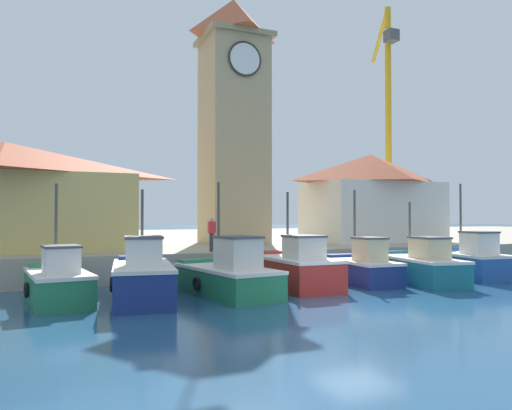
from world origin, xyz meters
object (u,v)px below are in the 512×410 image
Objects in this scene: fishing_boat_right_inner at (469,262)px; fishing_boat_center at (362,268)px; fishing_boat_mid_left at (295,269)px; fishing_boat_mid_right at (419,266)px; fishing_boat_far_left at (58,283)px; warehouse_right at (372,197)px; clock_tower at (234,115)px; warehouse_left at (4,195)px; dock_worker_near_tower at (212,233)px; port_crane_near at (388,145)px; fishing_boat_left_inner at (227,276)px; fishing_boat_left_outer at (142,278)px.

fishing_boat_center is at bearing 177.58° from fishing_boat_right_inner.
fishing_boat_mid_right is at bearing -6.42° from fishing_boat_mid_left.
fishing_boat_right_inner reaches higher than fishing_boat_far_left.
fishing_boat_center is 2.59m from fishing_boat_mid_right.
warehouse_right is (7.09, 8.94, 3.54)m from fishing_boat_center.
fishing_boat_mid_right is (14.76, -0.61, 0.02)m from fishing_boat_far_left.
warehouse_right is (19.37, 9.09, 3.54)m from fishing_boat_far_left.
warehouse_left is at bearing -172.52° from clock_tower.
fishing_boat_center is 6.96m from dock_worker_near_tower.
warehouse_left is (-11.17, 8.78, 3.17)m from fishing_boat_mid_left.
clock_tower reaches higher than fishing_boat_mid_left.
fishing_boat_mid_left is at bearing -38.17° from warehouse_left.
port_crane_near is at bearing 46.96° from warehouse_right.
fishing_boat_right_inner is (5.97, -0.25, 0.07)m from fishing_boat_center.
fishing_boat_left_inner is 8.94m from fishing_boat_mid_right.
fishing_boat_left_outer is 0.58× the size of warehouse_right.
fishing_boat_far_left is 0.21× the size of port_crane_near.
warehouse_right is at bearing 30.69° from fishing_boat_left_outer.
fishing_boat_left_inner is at bearing -111.61° from clock_tower.
fishing_boat_mid_right is at bearing -124.87° from port_crane_near.
clock_tower reaches higher than fishing_boat_left_outer.
clock_tower reaches higher than fishing_boat_mid_right.
port_crane_near is (27.83, 18.14, 8.61)m from fishing_boat_far_left.
fishing_boat_mid_left is at bearing 0.28° from fishing_boat_far_left.
port_crane_near is at bearing 49.18° from fishing_boat_center.
port_crane_near reaches higher than warehouse_left.
port_crane_near reaches higher than fishing_boat_left_outer.
warehouse_left reaches higher than fishing_boat_right_inner.
fishing_boat_center is 0.77× the size of fishing_boat_mid_right.
warehouse_right is at bearing 64.57° from fishing_boat_mid_right.
dock_worker_near_tower is (4.09, 4.96, 1.32)m from fishing_boat_left_outer.
fishing_boat_center is at bearing 0.70° from fishing_boat_far_left.
warehouse_right is 13.72m from dock_worker_near_tower.
fishing_boat_left_inner is (3.16, 0.22, -0.08)m from fishing_boat_left_outer.
fishing_boat_left_outer is at bearing -177.34° from fishing_boat_right_inner.
fishing_boat_right_inner reaches higher than fishing_boat_mid_right.
fishing_boat_left_inner reaches higher than fishing_boat_center.
warehouse_right is (16.71, 9.92, 3.42)m from fishing_boat_left_outer.
fishing_boat_left_outer is 3.06× the size of dock_worker_near_tower.
fishing_boat_far_left reaches higher than fishing_boat_left_outer.
fishing_boat_right_inner is 9.89m from warehouse_right.
warehouse_left is (-2.20, 8.82, 3.26)m from fishing_boat_far_left.
fishing_boat_far_left is 5.85m from fishing_boat_left_inner.
warehouse_right reaches higher than fishing_boat_center.
fishing_boat_far_left reaches higher than fishing_boat_mid_right.
clock_tower reaches higher than fishing_boat_left_inner.
fishing_boat_center is at bearing -128.40° from warehouse_right.
fishing_boat_mid_left reaches higher than dock_worker_near_tower.
port_crane_near is (18.86, 18.10, 8.53)m from fishing_boat_mid_left.
fishing_boat_far_left is at bearing -148.55° from dock_worker_near_tower.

